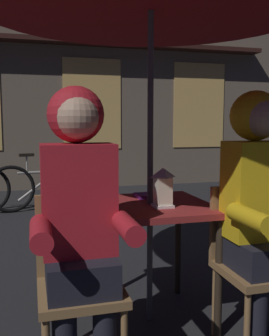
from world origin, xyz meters
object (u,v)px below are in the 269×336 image
person_left_hooded (79,205)px  person_right_hooded (260,195)px  chair_right (252,256)px  bicycle_third (48,185)px  book (151,195)px  chair_left (79,274)px  lantern (163,186)px  cafe_table (150,220)px

person_left_hooded → person_right_hooded: 0.96m
chair_right → person_right_hooded: (0.00, -0.06, 0.36)m
bicycle_third → book: 3.24m
chair_right → person_right_hooded: bearing=-90.0°
chair_left → person_right_hooded: 1.03m
bicycle_third → book: bearing=-80.2°
lantern → person_right_hooded: size_ratio=0.17×
chair_left → chair_right: 0.96m
cafe_table → bicycle_third: bearing=98.1°
cafe_table → person_left_hooded: 0.67m
chair_right → bicycle_third: (-0.96, 3.73, -0.14)m
chair_left → book: 0.83m
chair_right → person_left_hooded: (-0.96, -0.06, 0.36)m
person_right_hooded → lantern: bearing=144.5°
lantern → bicycle_third: size_ratio=0.14×
person_right_hooded → book: bearing=123.7°
person_left_hooded → book: 0.83m
lantern → bicycle_third: lantern is taller
chair_left → person_right_hooded: (0.96, -0.06, 0.36)m
chair_right → bicycle_third: 3.86m
cafe_table → person_left_hooded: bearing=-138.4°
chair_left → bicycle_third: bearing=90.0°
chair_left → book: bearing=45.9°
person_left_hooded → person_right_hooded: size_ratio=1.00×
person_left_hooded → lantern: bearing=30.9°
cafe_table → bicycle_third: 3.41m
chair_left → book: (0.55, 0.56, 0.26)m
lantern → chair_right: (0.44, -0.26, -0.37)m
book → lantern: bearing=-96.7°
cafe_table → bicycle_third: (-0.48, 3.36, -0.29)m
bicycle_third → person_right_hooded: bearing=-75.8°
chair_right → person_right_hooded: person_right_hooded is taller
bicycle_third → chair_right: bearing=-75.6°
chair_right → cafe_table: bearing=142.5°
person_right_hooded → bicycle_third: 3.94m
chair_left → chair_right: size_ratio=1.00×
cafe_table → book: book is taller
lantern → chair_right: bearing=-30.3°
cafe_table → book: bearing=71.2°
person_left_hooded → book: (0.55, 0.62, -0.09)m
cafe_table → chair_right: (0.48, -0.37, -0.15)m
lantern → cafe_table: bearing=110.3°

